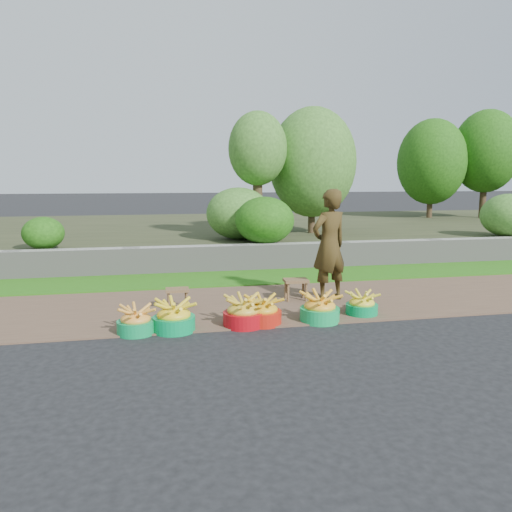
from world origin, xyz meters
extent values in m
plane|color=black|center=(0.00, 0.00, 0.00)|extent=(120.00, 120.00, 0.00)
cube|color=brown|center=(0.00, 1.25, 0.01)|extent=(80.00, 2.50, 0.02)
cube|color=#286913|center=(0.00, 3.25, 0.02)|extent=(80.00, 1.50, 0.04)
cube|color=gray|center=(0.00, 4.10, 0.28)|extent=(80.00, 0.35, 0.55)
cube|color=#33381F|center=(0.00, 9.00, 0.25)|extent=(80.00, 10.00, 0.50)
cylinder|color=#3A2C1B|center=(8.07, 10.42, 1.13)|extent=(0.19, 0.19, 1.27)
ellipsoid|color=#225B11|center=(8.07, 10.42, 2.50)|extent=(2.43, 2.43, 3.04)
cylinder|color=#3A2C1B|center=(2.31, 6.45, 1.07)|extent=(0.18, 0.18, 1.14)
ellipsoid|color=#417729|center=(2.31, 6.45, 2.32)|extent=(2.26, 2.26, 2.82)
cylinder|color=#3A2C1B|center=(0.73, 5.84, 1.35)|extent=(0.23, 0.23, 1.70)
ellipsoid|color=#417729|center=(0.73, 5.84, 2.62)|extent=(1.41, 1.41, 1.77)
cylinder|color=#3A2C1B|center=(9.96, 10.04, 1.33)|extent=(0.23, 0.23, 1.66)
ellipsoid|color=#225B11|center=(9.96, 10.04, 2.87)|extent=(2.35, 2.35, 2.93)
ellipsoid|color=#417729|center=(6.74, 4.62, 1.03)|extent=(1.31, 1.31, 1.05)
ellipsoid|color=#417729|center=(0.63, 5.26, 0.92)|extent=(1.06, 1.06, 0.85)
ellipsoid|color=#417729|center=(0.19, 5.48, 1.11)|extent=(1.52, 1.52, 1.21)
ellipsoid|color=#225B11|center=(0.60, 4.50, 1.02)|extent=(1.29, 1.29, 1.03)
ellipsoid|color=#225B11|center=(-3.95, 4.60, 0.83)|extent=(0.82, 0.82, 0.66)
cylinder|color=#098E49|center=(-2.03, 0.14, 0.08)|extent=(0.47, 0.47, 0.17)
ellipsoid|color=orange|center=(-2.03, 0.14, 0.22)|extent=(0.41, 0.41, 0.27)
cylinder|color=#008D48|center=(-1.55, 0.15, 0.10)|extent=(0.54, 0.54, 0.19)
ellipsoid|color=yellow|center=(-1.55, 0.15, 0.25)|extent=(0.47, 0.47, 0.31)
cylinder|color=#A50A12|center=(-0.65, 0.18, 0.10)|extent=(0.54, 0.54, 0.19)
ellipsoid|color=gold|center=(-0.65, 0.18, 0.25)|extent=(0.47, 0.47, 0.31)
cylinder|color=#B21B0F|center=(-0.39, 0.22, 0.09)|extent=(0.51, 0.51, 0.18)
ellipsoid|color=gold|center=(-0.39, 0.22, 0.23)|extent=(0.45, 0.45, 0.29)
cylinder|color=#0F9F4E|center=(0.40, 0.18, 0.10)|extent=(0.54, 0.54, 0.19)
ellipsoid|color=orange|center=(0.40, 0.18, 0.25)|extent=(0.47, 0.47, 0.31)
cylinder|color=#018644|center=(1.09, 0.36, 0.08)|extent=(0.45, 0.45, 0.16)
ellipsoid|color=yellow|center=(1.09, 0.36, 0.21)|extent=(0.40, 0.40, 0.26)
cube|color=brown|center=(-1.46, 1.20, 0.30)|extent=(0.34, 0.26, 0.04)
cylinder|color=brown|center=(-1.59, 1.11, 0.15)|extent=(0.04, 0.04, 0.26)
cylinder|color=brown|center=(-1.33, 1.11, 0.15)|extent=(0.04, 0.04, 0.26)
cylinder|color=brown|center=(-1.59, 1.29, 0.15)|extent=(0.04, 0.04, 0.26)
cylinder|color=brown|center=(-1.33, 1.29, 0.15)|extent=(0.04, 0.04, 0.26)
cube|color=brown|center=(0.40, 1.35, 0.33)|extent=(0.39, 0.31, 0.04)
cylinder|color=brown|center=(0.25, 1.26, 0.16)|extent=(0.04, 0.04, 0.29)
cylinder|color=brown|center=(0.54, 1.24, 0.16)|extent=(0.04, 0.04, 0.29)
cylinder|color=brown|center=(0.27, 1.46, 0.16)|extent=(0.04, 0.04, 0.29)
cylinder|color=brown|center=(0.55, 1.44, 0.16)|extent=(0.04, 0.04, 0.29)
imported|color=black|center=(0.90, 1.24, 0.89)|extent=(0.74, 0.61, 1.75)
camera|label=1|loc=(-1.78, -6.07, 1.93)|focal=35.00mm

